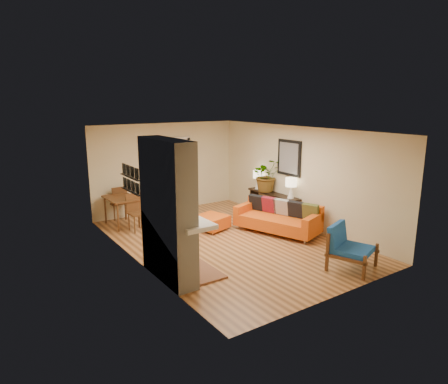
{
  "coord_description": "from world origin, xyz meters",
  "views": [
    {
      "loc": [
        -5.08,
        -7.32,
        3.26
      ],
      "look_at": [
        0.0,
        0.2,
        1.15
      ],
      "focal_mm": 32.0,
      "sensor_mm": 36.0,
      "label": 1
    }
  ],
  "objects_px": {
    "dining_table": "(124,202)",
    "console_table": "(273,198)",
    "sofa": "(279,218)",
    "houseplant": "(267,175)",
    "ottoman": "(212,222)",
    "lamp_near": "(291,186)",
    "lamp_far": "(258,177)",
    "blue_chair": "(347,245)"
  },
  "relations": [
    {
      "from": "lamp_far",
      "to": "houseplant",
      "type": "bearing_deg",
      "value": -91.46
    },
    {
      "from": "blue_chair",
      "to": "lamp_far",
      "type": "xyz_separation_m",
      "value": [
        1.0,
        4.04,
        0.59
      ]
    },
    {
      "from": "ottoman",
      "to": "lamp_far",
      "type": "relative_size",
      "value": 1.66
    },
    {
      "from": "sofa",
      "to": "console_table",
      "type": "xyz_separation_m",
      "value": [
        0.62,
        0.94,
        0.22
      ]
    },
    {
      "from": "console_table",
      "to": "houseplant",
      "type": "distance_m",
      "value": 0.68
    },
    {
      "from": "blue_chair",
      "to": "console_table",
      "type": "xyz_separation_m",
      "value": [
        1.0,
        3.36,
        0.11
      ]
    },
    {
      "from": "dining_table",
      "to": "lamp_near",
      "type": "relative_size",
      "value": 3.24
    },
    {
      "from": "sofa",
      "to": "console_table",
      "type": "relative_size",
      "value": 1.22
    },
    {
      "from": "console_table",
      "to": "lamp_far",
      "type": "relative_size",
      "value": 3.43
    },
    {
      "from": "lamp_far",
      "to": "houseplant",
      "type": "relative_size",
      "value": 0.58
    },
    {
      "from": "blue_chair",
      "to": "lamp_near",
      "type": "relative_size",
      "value": 1.97
    },
    {
      "from": "blue_chair",
      "to": "sofa",
      "type": "bearing_deg",
      "value": 81.07
    },
    {
      "from": "dining_table",
      "to": "console_table",
      "type": "bearing_deg",
      "value": -25.83
    },
    {
      "from": "ottoman",
      "to": "dining_table",
      "type": "distance_m",
      "value": 2.39
    },
    {
      "from": "ottoman",
      "to": "blue_chair",
      "type": "bearing_deg",
      "value": -74.73
    },
    {
      "from": "blue_chair",
      "to": "console_table",
      "type": "bearing_deg",
      "value": 73.45
    },
    {
      "from": "lamp_near",
      "to": "sofa",
      "type": "bearing_deg",
      "value": -157.5
    },
    {
      "from": "ottoman",
      "to": "houseplant",
      "type": "xyz_separation_m",
      "value": [
        1.94,
        0.16,
        0.98
      ]
    },
    {
      "from": "lamp_near",
      "to": "houseplant",
      "type": "height_order",
      "value": "houseplant"
    },
    {
      "from": "sofa",
      "to": "dining_table",
      "type": "bearing_deg",
      "value": 138.24
    },
    {
      "from": "lamp_near",
      "to": "houseplant",
      "type": "distance_m",
      "value": 0.98
    },
    {
      "from": "dining_table",
      "to": "lamp_far",
      "type": "xyz_separation_m",
      "value": [
        3.64,
        -1.08,
        0.45
      ]
    },
    {
      "from": "dining_table",
      "to": "console_table",
      "type": "height_order",
      "value": "dining_table"
    },
    {
      "from": "sofa",
      "to": "lamp_near",
      "type": "bearing_deg",
      "value": 22.5
    },
    {
      "from": "houseplant",
      "to": "ottoman",
      "type": "bearing_deg",
      "value": -175.37
    },
    {
      "from": "sofa",
      "to": "blue_chair",
      "type": "distance_m",
      "value": 2.45
    },
    {
      "from": "sofa",
      "to": "lamp_far",
      "type": "xyz_separation_m",
      "value": [
        0.62,
        1.62,
        0.7
      ]
    },
    {
      "from": "ottoman",
      "to": "lamp_far",
      "type": "xyz_separation_m",
      "value": [
        1.95,
        0.55,
        0.85
      ]
    },
    {
      "from": "blue_chair",
      "to": "dining_table",
      "type": "distance_m",
      "value": 5.77
    },
    {
      "from": "ottoman",
      "to": "console_table",
      "type": "relative_size",
      "value": 0.48
    },
    {
      "from": "lamp_near",
      "to": "houseplant",
      "type": "xyz_separation_m",
      "value": [
        -0.01,
        0.97,
        0.13
      ]
    },
    {
      "from": "lamp_far",
      "to": "ottoman",
      "type": "bearing_deg",
      "value": -164.29
    },
    {
      "from": "lamp_far",
      "to": "dining_table",
      "type": "bearing_deg",
      "value": 163.43
    },
    {
      "from": "blue_chair",
      "to": "dining_table",
      "type": "bearing_deg",
      "value": 117.34
    },
    {
      "from": "sofa",
      "to": "lamp_near",
      "type": "height_order",
      "value": "lamp_near"
    },
    {
      "from": "lamp_near",
      "to": "lamp_far",
      "type": "relative_size",
      "value": 1.0
    },
    {
      "from": "ottoman",
      "to": "console_table",
      "type": "height_order",
      "value": "console_table"
    },
    {
      "from": "sofa",
      "to": "dining_table",
      "type": "xyz_separation_m",
      "value": [
        -3.03,
        2.7,
        0.25
      ]
    },
    {
      "from": "sofa",
      "to": "houseplant",
      "type": "xyz_separation_m",
      "value": [
        0.61,
        1.23,
        0.83
      ]
    },
    {
      "from": "houseplant",
      "to": "console_table",
      "type": "bearing_deg",
      "value": -88.02
    },
    {
      "from": "dining_table",
      "to": "lamp_far",
      "type": "bearing_deg",
      "value": -16.57
    },
    {
      "from": "dining_table",
      "to": "blue_chair",
      "type": "bearing_deg",
      "value": -62.66
    }
  ]
}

